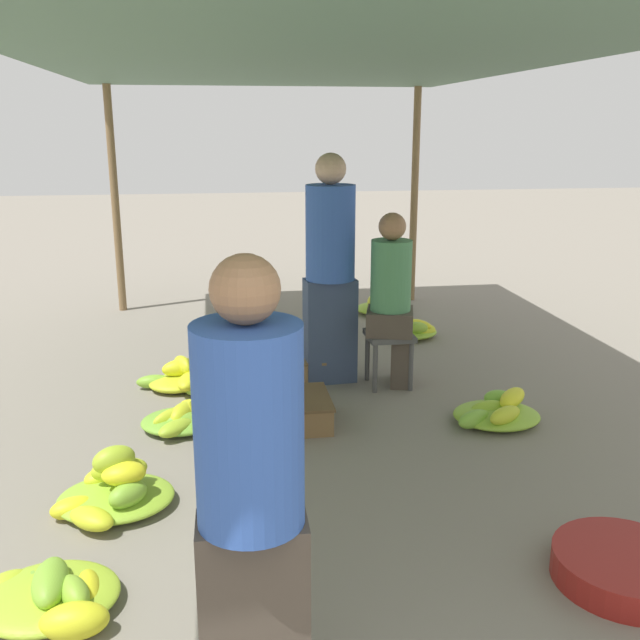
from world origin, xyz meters
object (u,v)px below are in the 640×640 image
vendor_seated (393,298)px  banana_pile_right_1 (497,412)px  stool (389,343)px  banana_pile_left_1 (182,419)px  vendor_foreground (251,496)px  banana_pile_right_0 (383,307)px  banana_pile_left_2 (113,492)px  banana_pile_left_3 (180,377)px  banana_pile_left_0 (53,596)px  banana_pile_right_2 (409,330)px  crate_mid (291,410)px  crate_near (294,366)px  shopper_walking_mid (330,267)px  basin_black (625,567)px

vendor_seated → banana_pile_right_1: bearing=-56.7°
stool → banana_pile_left_1: (-1.53, -0.58, -0.27)m
vendor_foreground → banana_pile_right_0: vendor_foreground is taller
banana_pile_left_2 → banana_pile_left_3: size_ratio=1.27×
vendor_foreground → stool: size_ratio=3.78×
banana_pile_left_0 → banana_pile_left_1: bearing=75.7°
banana_pile_left_3 → banana_pile_right_0: 2.80m
banana_pile_right_2 → crate_mid: bearing=-125.4°
vendor_foreground → crate_mid: (0.38, 2.39, -0.72)m
banana_pile_left_1 → stool: bearing=20.7°
vendor_seated → banana_pile_right_0: vendor_seated is taller
banana_pile_left_2 → crate_near: 2.18m
banana_pile_right_1 → banana_pile_left_3: bearing=156.0°
stool → crate_mid: size_ratio=0.81×
banana_pile_left_3 → banana_pile_right_2: banana_pile_left_3 is taller
banana_pile_right_1 → crate_mid: 1.37m
crate_near → shopper_walking_mid: size_ratio=0.26×
banana_pile_left_1 → banana_pile_right_1: bearing=-6.0°
stool → crate_mid: bearing=-142.6°
banana_pile_left_0 → shopper_walking_mid: shopper_walking_mid is taller
banana_pile_right_0 → banana_pile_right_1: banana_pile_right_0 is taller
banana_pile_left_2 → shopper_walking_mid: shopper_walking_mid is taller
stool → basin_black: stool is taller
banana_pile_right_2 → crate_mid: size_ratio=1.11×
banana_pile_left_0 → banana_pile_right_0: 5.06m
banana_pile_left_1 → crate_mid: 0.72m
vendor_foreground → banana_pile_left_2: 1.74m
banana_pile_right_0 → banana_pile_left_2: bearing=-122.1°
shopper_walking_mid → banana_pile_left_0: bearing=-121.7°
basin_black → shopper_walking_mid: size_ratio=0.36×
vendor_seated → banana_pile_left_0: (-2.00, -2.36, -0.62)m
banana_pile_right_0 → banana_pile_left_3: bearing=-136.1°
basin_black → banana_pile_left_1: (-1.96, 1.94, -0.00)m
banana_pile_right_0 → crate_near: 2.14m
vendor_seated → banana_pile_left_1: size_ratio=2.13×
stool → banana_pile_right_2: stool is taller
vendor_seated → banana_pile_right_0: size_ratio=2.28×
banana_pile_left_0 → crate_near: (1.29, 2.64, 0.03)m
banana_pile_left_3 → banana_pile_right_1: 2.31m
banana_pile_left_3 → crate_mid: size_ratio=1.00×
banana_pile_right_1 → banana_pile_right_2: bearing=91.3°
banana_pile_left_2 → vendor_seated: bearing=40.2°
banana_pile_right_0 → banana_pile_right_2: (0.05, -0.87, -0.01)m
vendor_foreground → banana_pile_left_0: (-0.79, 0.66, -0.75)m
banana_pile_left_1 → banana_pile_left_2: size_ratio=0.95×
stool → banana_pile_right_0: size_ratio=0.72×
crate_mid → banana_pile_left_1: bearing=176.5°
basin_black → vendor_foreground: bearing=-163.2°
vendor_seated → banana_pile_right_1: vendor_seated is taller
basin_black → banana_pile_right_0: bearing=89.7°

